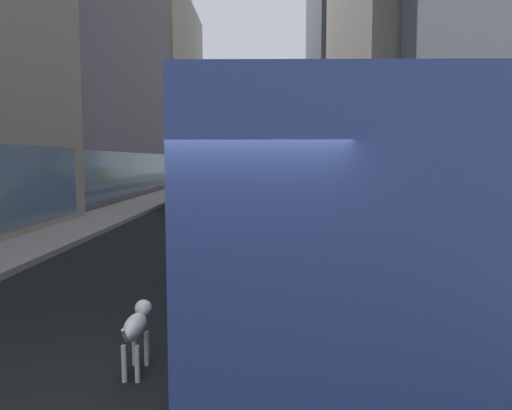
# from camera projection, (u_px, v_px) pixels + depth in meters

# --- Properties ---
(ground_plane) EXTENTS (120.00, 120.00, 0.00)m
(ground_plane) POSITION_uv_depth(u_px,v_px,m) (255.00, 189.00, 39.48)
(ground_plane) COLOR black
(sidewalk_left) EXTENTS (2.40, 110.00, 0.15)m
(sidewalk_left) POSITION_uv_depth(u_px,v_px,m) (185.00, 188.00, 39.54)
(sidewalk_left) COLOR #9E9991
(sidewalk_left) RESTS_ON ground
(sidewalk_right) EXTENTS (2.40, 110.00, 0.15)m
(sidewalk_right) POSITION_uv_depth(u_px,v_px,m) (325.00, 188.00, 39.39)
(sidewalk_right) COLOR gray
(sidewalk_right) RESTS_ON ground
(building_left_far) EXTENTS (9.52, 21.30, 19.67)m
(building_left_far) POSITION_uv_depth(u_px,v_px,m) (148.00, 91.00, 52.95)
(building_left_far) COLOR #B2A893
(building_left_far) RESTS_ON ground
(building_right_far) EXTENTS (11.91, 16.22, 38.67)m
(building_right_far) POSITION_uv_depth(u_px,v_px,m) (369.00, 0.00, 51.48)
(building_right_far) COLOR #4C515B
(building_right_far) RESTS_ON ground
(transit_bus) EXTENTS (2.78, 11.53, 3.05)m
(transit_bus) POSITION_uv_depth(u_px,v_px,m) (293.00, 191.00, 9.18)
(transit_bus) COLOR #33478C
(transit_bus) RESTS_ON ground
(car_blue_hatchback) EXTENTS (1.90, 4.43, 1.62)m
(car_blue_hatchback) POSITION_uv_depth(u_px,v_px,m) (194.00, 191.00, 24.10)
(car_blue_hatchback) COLOR #4C6BB7
(car_blue_hatchback) RESTS_ON ground
(car_grey_wagon) EXTENTS (1.89, 4.66, 1.62)m
(car_grey_wagon) POSITION_uv_depth(u_px,v_px,m) (291.00, 180.00, 37.14)
(car_grey_wagon) COLOR slate
(car_grey_wagon) RESTS_ON ground
(car_yellow_taxi) EXTENTS (1.91, 4.20, 1.62)m
(car_yellow_taxi) POSITION_uv_depth(u_px,v_px,m) (283.00, 174.00, 51.96)
(car_yellow_taxi) COLOR yellow
(car_yellow_taxi) RESTS_ON ground
(car_silver_sedan) EXTENTS (1.85, 4.44, 1.62)m
(car_silver_sedan) POSITION_uv_depth(u_px,v_px,m) (287.00, 178.00, 42.13)
(car_silver_sedan) COLOR #B7BABF
(car_silver_sedan) RESTS_ON ground
(dalmatian_dog) EXTENTS (0.22, 0.96, 0.72)m
(dalmatian_dog) POSITION_uv_depth(u_px,v_px,m) (137.00, 326.00, 5.40)
(dalmatian_dog) COLOR white
(dalmatian_dog) RESTS_ON ground
(pedestrian_with_handbag) EXTENTS (0.45, 0.34, 1.69)m
(pedestrian_with_handbag) POSITION_uv_depth(u_px,v_px,m) (431.00, 206.00, 14.21)
(pedestrian_with_handbag) COLOR #1E1E2D
(pedestrian_with_handbag) RESTS_ON sidewalk_right
(pedestrian_in_coat) EXTENTS (0.34, 0.34, 1.69)m
(pedestrian_in_coat) POSITION_uv_depth(u_px,v_px,m) (470.00, 210.00, 13.09)
(pedestrian_in_coat) COLOR #1E1E2D
(pedestrian_in_coat) RESTS_ON sidewalk_right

